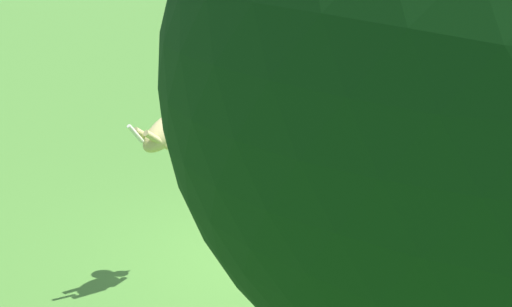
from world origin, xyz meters
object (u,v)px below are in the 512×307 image
training_cone (436,207)px  person (324,184)px  frisbee_flying (188,83)px  dog (169,129)px  frisbee_held (312,200)px

training_cone → person: bearing=19.8°
frisbee_flying → person: bearing=-145.7°
person → dog: bearing=11.3°
dog → training_cone: size_ratio=2.31×
person → frisbee_held: size_ratio=5.84×
training_cone → dog: bearing=30.0°
training_cone → frisbee_flying: bearing=27.6°
frisbee_flying → training_cone: frisbee_flying is taller
frisbee_flying → dog: bearing=56.7°
person → frisbee_flying: frisbee_flying is taller
dog → training_cone: 4.16m
dog → frisbee_held: bearing=-14.2°
training_cone → frisbee_held: bearing=27.9°
person → frisbee_held: 0.40m
person → frisbee_flying: (1.59, 1.08, 1.51)m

